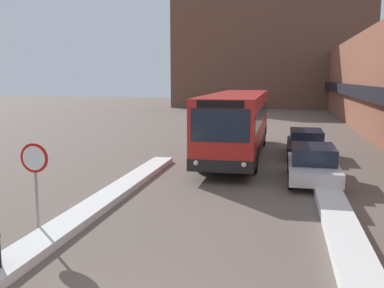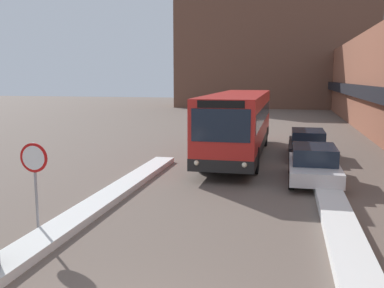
{
  "view_description": "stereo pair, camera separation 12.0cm",
  "coord_description": "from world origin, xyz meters",
  "px_view_note": "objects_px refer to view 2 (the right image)",
  "views": [
    {
      "loc": [
        2.0,
        -5.11,
        4.04
      ],
      "look_at": [
        -0.8,
        8.0,
        1.95
      ],
      "focal_mm": 40.0,
      "sensor_mm": 36.0,
      "label": 1
    },
    {
      "loc": [
        2.12,
        -5.08,
        4.04
      ],
      "look_at": [
        -0.8,
        8.0,
        1.95
      ],
      "focal_mm": 40.0,
      "sensor_mm": 36.0,
      "label": 2
    }
  ],
  "objects_px": {
    "parked_car_middle": "(308,143)",
    "stop_sign": "(34,168)",
    "city_bus": "(239,122)",
    "parked_car_front": "(314,164)"
  },
  "relations": [
    {
      "from": "city_bus",
      "to": "parked_car_middle",
      "type": "height_order",
      "value": "city_bus"
    },
    {
      "from": "parked_car_front",
      "to": "parked_car_middle",
      "type": "height_order",
      "value": "parked_car_front"
    },
    {
      "from": "parked_car_middle",
      "to": "parked_car_front",
      "type": "bearing_deg",
      "value": -90.0
    },
    {
      "from": "city_bus",
      "to": "parked_car_middle",
      "type": "distance_m",
      "value": 3.74
    },
    {
      "from": "parked_car_front",
      "to": "parked_car_middle",
      "type": "distance_m",
      "value": 5.56
    },
    {
      "from": "city_bus",
      "to": "parked_car_middle",
      "type": "xyz_separation_m",
      "value": [
        3.47,
        0.84,
        -1.1
      ]
    },
    {
      "from": "parked_car_front",
      "to": "stop_sign",
      "type": "relative_size",
      "value": 1.81
    },
    {
      "from": "stop_sign",
      "to": "parked_car_middle",
      "type": "bearing_deg",
      "value": 60.53
    },
    {
      "from": "parked_car_middle",
      "to": "stop_sign",
      "type": "relative_size",
      "value": 1.94
    },
    {
      "from": "city_bus",
      "to": "parked_car_front",
      "type": "bearing_deg",
      "value": -53.64
    }
  ]
}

